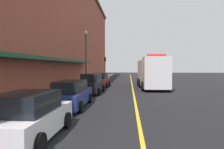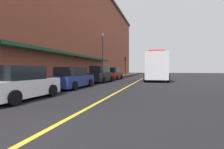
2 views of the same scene
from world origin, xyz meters
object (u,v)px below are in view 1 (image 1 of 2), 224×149
Objects in this scene: parked_car_1 at (71,95)px; parking_meter_1 at (85,79)px; street_lamp_left at (86,52)px; parked_car_0 at (29,117)px; box_truck at (152,73)px; parked_car_3 at (101,80)px; traffic_light_near at (105,63)px; parked_car_2 at (92,84)px.

parked_car_1 is 3.66× the size of parking_meter_1.
street_lamp_left is at bearing 99.97° from parking_meter_1.
parked_car_1 reaches higher than parked_car_0.
box_truck is (6.11, 17.09, 1.02)m from parked_car_0.
parked_car_1 is 1.11× the size of parked_car_3.
parked_car_3 is at bearing -85.16° from traffic_light_near.
parked_car_1 is (-0.10, 5.53, 0.01)m from parked_car_0.
traffic_light_near is at bearing -158.46° from box_truck.
traffic_light_near is at bearing 89.81° from parking_meter_1.
parked_car_0 is 0.96× the size of traffic_light_near.
traffic_light_near is at bearing 87.57° from street_lamp_left.
parked_car_1 is 10.13m from parking_meter_1.
street_lamp_left is at bearing -92.43° from traffic_light_near.
parked_car_2 is 0.69× the size of street_lamp_left.
parked_car_3 reaches higher than parking_meter_1.
box_truck is 1.27× the size of street_lamp_left.
parked_car_0 is at bearing -179.09° from parked_car_2.
parked_car_2 reaches higher than parked_car_3.
parked_car_0 is 0.60× the size of street_lamp_left.
box_truck is at bearing -19.41° from parked_car_0.
parked_car_3 is 0.50× the size of box_truck.
box_truck is 8.78m from street_lamp_left.
street_lamp_left is at bearing 6.43° from parked_car_0.
parked_car_3 is 0.63× the size of street_lamp_left.
traffic_light_near is at bearing 1.46° from parked_car_1.
parked_car_1 is at bearing -87.46° from traffic_light_near.
parked_car_2 is at bearing -86.51° from traffic_light_near.
box_truck reaches higher than parked_car_2.
parked_car_3 is (0.13, 12.33, 0.05)m from parked_car_1.
parked_car_3 is 2.74m from parking_meter_1.
box_truck is (6.08, -0.77, 0.96)m from parked_car_3.
parked_car_0 is at bearing -84.68° from parking_meter_1.
parked_car_2 is 5.72m from parked_car_3.
parking_meter_1 is (-1.35, 10.03, 0.28)m from parked_car_1.
parked_car_2 is 3.72m from parking_meter_1.
street_lamp_left reaches higher than parked_car_1.
parked_car_3 is at bearing -28.28° from street_lamp_left.
street_lamp_left reaches higher than parked_car_0.
street_lamp_left is (-2.05, 18.98, 3.63)m from parked_car_0.
parked_car_2 is at bearing -179.33° from parked_car_3.
street_lamp_left is at bearing 7.17° from parked_car_1.
parked_car_1 reaches higher than parking_meter_1.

